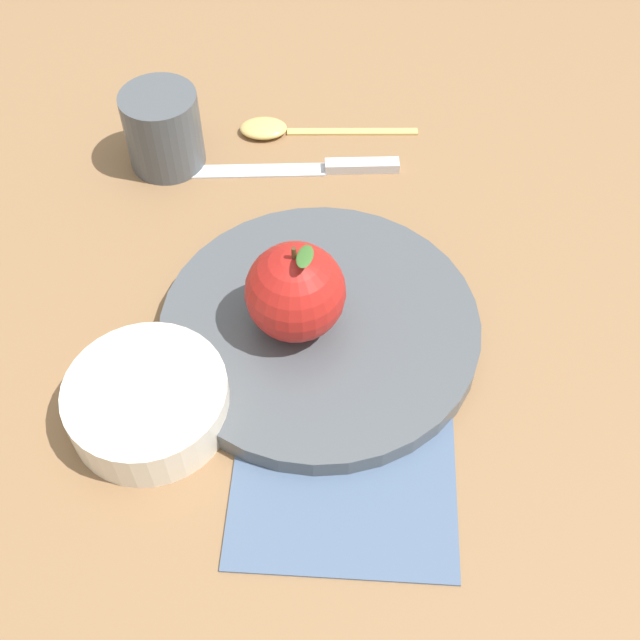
# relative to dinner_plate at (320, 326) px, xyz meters

# --- Properties ---
(ground_plane) EXTENTS (2.40, 2.40, 0.00)m
(ground_plane) POSITION_rel_dinner_plate_xyz_m (-0.03, 0.04, -0.01)
(ground_plane) COLOR olive
(dinner_plate) EXTENTS (0.26, 0.26, 0.02)m
(dinner_plate) POSITION_rel_dinner_plate_xyz_m (0.00, 0.00, 0.00)
(dinner_plate) COLOR #4C5156
(dinner_plate) RESTS_ON ground_plane
(apple) EXTENTS (0.08, 0.08, 0.09)m
(apple) POSITION_rel_dinner_plate_xyz_m (-0.01, -0.01, 0.05)
(apple) COLOR #B21E19
(apple) RESTS_ON dinner_plate
(side_bowl) EXTENTS (0.12, 0.12, 0.04)m
(side_bowl) POSITION_rel_dinner_plate_xyz_m (-0.06, -0.14, 0.01)
(side_bowl) COLOR silver
(side_bowl) RESTS_ON ground_plane
(cup) EXTENTS (0.07, 0.07, 0.08)m
(cup) POSITION_rel_dinner_plate_xyz_m (-0.25, 0.09, 0.03)
(cup) COLOR #4C5156
(cup) RESTS_ON ground_plane
(knife) EXTENTS (0.18, 0.14, 0.01)m
(knife) POSITION_rel_dinner_plate_xyz_m (-0.12, 0.16, -0.01)
(knife) COLOR silver
(knife) RESTS_ON ground_plane
(spoon) EXTENTS (0.16, 0.12, 0.01)m
(spoon) POSITION_rel_dinner_plate_xyz_m (-0.18, 0.19, -0.01)
(spoon) COLOR #D8B766
(spoon) RESTS_ON ground_plane
(linen_napkin) EXTENTS (0.21, 0.20, 0.00)m
(linen_napkin) POSITION_rel_dinner_plate_xyz_m (0.09, -0.10, -0.01)
(linen_napkin) COLOR slate
(linen_napkin) RESTS_ON ground_plane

